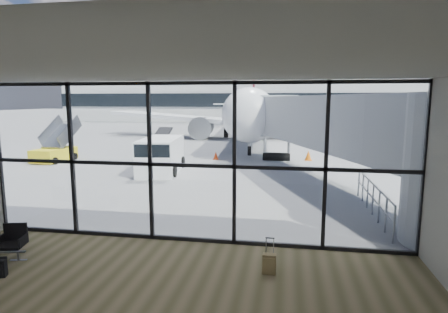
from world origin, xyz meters
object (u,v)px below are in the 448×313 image
(suitcase, at_px, (269,264))
(mobile_stairs, at_px, (55,153))
(service_van, at_px, (161,155))
(airliner, at_px, (252,110))
(belt_loader, at_px, (158,144))

(suitcase, xyz_separation_m, mobile_stairs, (-14.73, 13.91, 0.31))
(service_van, bearing_deg, mobile_stairs, 155.60)
(airliner, distance_m, service_van, 21.80)
(suitcase, distance_m, airliner, 33.20)
(suitcase, bearing_deg, service_van, 120.95)
(suitcase, distance_m, service_van, 13.18)
(service_van, bearing_deg, airliner, 74.65)
(airliner, distance_m, mobile_stairs, 22.17)
(belt_loader, height_order, mobile_stairs, mobile_stairs)
(airliner, relative_size, belt_loader, 9.78)
(service_van, height_order, mobile_stairs, mobile_stairs)
(airliner, height_order, belt_loader, airliner)
(suitcase, xyz_separation_m, service_van, (-6.57, 11.40, 0.72))
(suitcase, relative_size, airliner, 0.02)
(service_van, height_order, belt_loader, service_van)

